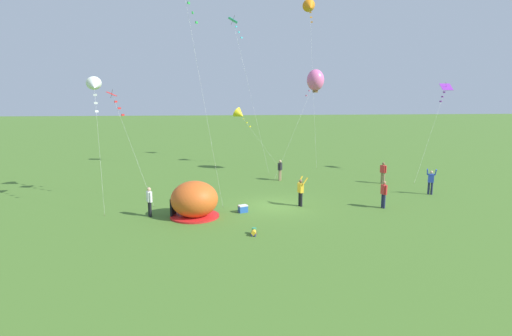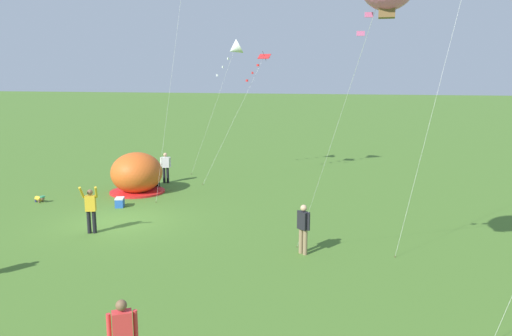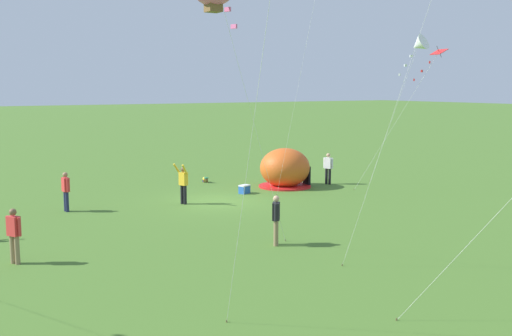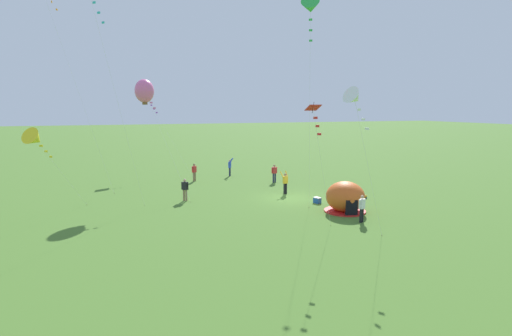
{
  "view_description": "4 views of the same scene",
  "coord_description": "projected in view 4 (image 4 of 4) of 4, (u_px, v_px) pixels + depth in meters",
  "views": [
    {
      "loc": [
        -4.43,
        -24.27,
        6.68
      ],
      "look_at": [
        -1.03,
        1.4,
        2.23
      ],
      "focal_mm": 28.0,
      "sensor_mm": 36.0,
      "label": 1
    },
    {
      "loc": [
        17.88,
        10.36,
        5.95
      ],
      "look_at": [
        -0.98,
        5.58,
        2.35
      ],
      "focal_mm": 35.0,
      "sensor_mm": 36.0,
      "label": 2
    },
    {
      "loc": [
        12.68,
        24.6,
        5.38
      ],
      "look_at": [
        0.79,
        4.85,
        2.22
      ],
      "focal_mm": 42.0,
      "sensor_mm": 36.0,
      "label": 3
    },
    {
      "loc": [
        -27.92,
        12.98,
        7.04
      ],
      "look_at": [
        2.17,
        2.08,
        2.2
      ],
      "focal_mm": 28.0,
      "sensor_mm": 36.0,
      "label": 4
    }
  ],
  "objects": [
    {
      "name": "toddler_crawling",
      "position": [
        363.0,
        196.0,
        31.26
      ],
      "size": [
        0.32,
        0.55,
        0.32
      ],
      "color": "gold",
      "rests_on": "ground"
    },
    {
      "name": "ground_plane",
      "position": [
        290.0,
        198.0,
        31.38
      ],
      "size": [
        300.0,
        300.0,
        0.0
      ],
      "primitive_type": "plane",
      "color": "#477028"
    },
    {
      "name": "kite_white",
      "position": [
        354.0,
        98.0,
        19.44
      ],
      "size": [
        1.36,
        3.25,
        8.08
      ],
      "color": "silver",
      "rests_on": "ground"
    },
    {
      "name": "popup_tent",
      "position": [
        345.0,
        197.0,
        27.16
      ],
      "size": [
        2.81,
        2.81,
        2.1
      ],
      "color": "#D8591E",
      "rests_on": "ground"
    },
    {
      "name": "person_flying_kite",
      "position": [
        285.0,
        182.0,
        32.8
      ],
      "size": [
        0.6,
        0.71,
        1.89
      ],
      "color": "black",
      "rests_on": "ground"
    },
    {
      "name": "person_strolling",
      "position": [
        185.0,
        189.0,
        30.28
      ],
      "size": [
        0.42,
        0.49,
        1.72
      ],
      "color": "#8C7251",
      "rests_on": "ground"
    },
    {
      "name": "kite_yellow",
      "position": [
        35.0,
        139.0,
        24.19
      ],
      "size": [
        4.58,
        3.27,
        5.89
      ],
      "color": "silver",
      "rests_on": "ground"
    },
    {
      "name": "person_far_back",
      "position": [
        362.0,
        207.0,
        24.63
      ],
      "size": [
        0.37,
        0.55,
        1.72
      ],
      "color": "black",
      "rests_on": "ground"
    },
    {
      "name": "cooler_box",
      "position": [
        317.0,
        200.0,
        29.73
      ],
      "size": [
        0.62,
        0.52,
        0.44
      ],
      "color": "#2659B2",
      "rests_on": "ground"
    },
    {
      "name": "kite_pink",
      "position": [
        144.0,
        91.0,
        31.66
      ],
      "size": [
        4.89,
        3.48,
        9.29
      ],
      "color": "silver",
      "rests_on": "ground"
    },
    {
      "name": "person_with_toddler",
      "position": [
        274.0,
        172.0,
        37.84
      ],
      "size": [
        0.28,
        0.59,
        1.72
      ],
      "color": "#1E2347",
      "rests_on": "ground"
    },
    {
      "name": "kite_purple",
      "position": [
        150.0,
        103.0,
        42.83
      ],
      "size": [
        5.08,
        4.22,
        8.17
      ],
      "color": "silver",
      "rests_on": "ground"
    },
    {
      "name": "kite_green",
      "position": [
        310.0,
        7.0,
        23.97
      ],
      "size": [
        2.96,
        2.11,
        13.75
      ],
      "color": "silver",
      "rests_on": "ground"
    },
    {
      "name": "person_near_tent",
      "position": [
        230.0,
        167.0,
        41.4
      ],
      "size": [
        0.72,
        0.64,
        1.89
      ],
      "color": "#1E2347",
      "rests_on": "ground"
    },
    {
      "name": "person_watching_sky",
      "position": [
        194.0,
        171.0,
        38.48
      ],
      "size": [
        0.4,
        0.52,
        1.72
      ],
      "color": "#8C7251",
      "rests_on": "ground"
    },
    {
      "name": "kite_red",
      "position": [
        315.0,
        116.0,
        19.73
      ],
      "size": [
        3.11,
        3.19,
        7.34
      ],
      "color": "silver",
      "rests_on": "ground"
    }
  ]
}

